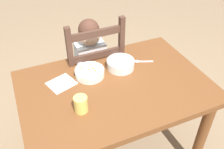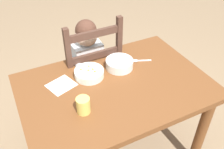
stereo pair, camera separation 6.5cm
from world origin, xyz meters
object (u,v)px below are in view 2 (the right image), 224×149
child_figure (89,61)px  drinking_cup (83,105)px  bowl_of_carrots (89,73)px  dining_table (115,98)px  bowl_of_peas (119,64)px  spoon (138,61)px  dining_chair (90,77)px

child_figure → drinking_cup: bearing=-114.4°
bowl_of_carrots → dining_table: bearing=-53.0°
bowl_of_peas → spoon: 0.16m
dining_chair → spoon: size_ratio=7.54×
bowl_of_carrots → drinking_cup: bearing=-118.0°
dining_table → dining_chair: (-0.00, 0.45, -0.14)m
child_figure → bowl_of_carrots: 0.33m
bowl_of_peas → drinking_cup: drinking_cup is taller
spoon → bowl_of_peas: bearing=-177.1°
dining_table → bowl_of_peas: size_ratio=6.33×
dining_table → dining_chair: bearing=90.4°
dining_table → child_figure: 0.44m
dining_table → drinking_cup: (-0.26, -0.12, 0.16)m
drinking_cup → child_figure: bearing=65.6°
child_figure → drinking_cup: child_figure is taller
drinking_cup → bowl_of_carrots: bearing=62.0°
bowl_of_carrots → drinking_cup: (-0.15, -0.28, 0.02)m
dining_chair → drinking_cup: bearing=-114.3°
child_figure → spoon: (0.26, -0.28, 0.10)m
dining_table → drinking_cup: drinking_cup is taller
bowl_of_peas → bowl_of_carrots: bearing=180.0°
dining_table → dining_chair: size_ratio=1.16×
dining_chair → dining_table: bearing=-89.6°
bowl_of_carrots → drinking_cup: drinking_cup is taller
bowl_of_peas → dining_table: bearing=-125.3°
dining_chair → bowl_of_carrots: size_ratio=5.34×
dining_chair → bowl_of_carrots: dining_chair is taller
dining_chair → child_figure: size_ratio=1.06×
dining_chair → drinking_cup: (-0.26, -0.57, 0.30)m
spoon → child_figure: bearing=132.8°
dining_chair → child_figure: dining_chair is taller
bowl_of_peas → bowl_of_carrots: 0.22m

